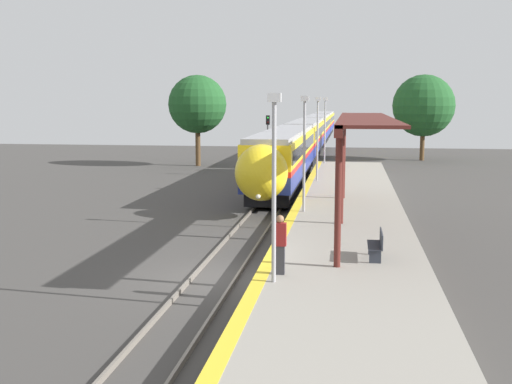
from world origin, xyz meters
name	(u,v)px	position (x,y,z in m)	size (l,w,h in m)	color
ground_plane	(215,279)	(0.00, 0.00, 0.00)	(120.00, 120.00, 0.00)	#423F3D
rail_left	(194,275)	(-0.72, 0.00, 0.07)	(0.08, 90.00, 0.15)	slate
rail_right	(237,277)	(0.72, 0.00, 0.07)	(0.08, 90.00, 0.15)	slate
train	(312,132)	(0.00, 52.83, 2.20)	(2.76, 86.54, 3.85)	black
platform_right	(345,271)	(4.23, 0.00, 0.43)	(5.12, 64.00, 0.88)	gray
platform_bench	(377,244)	(5.22, -0.04, 1.34)	(0.44, 1.48, 0.89)	#2D333D
person_waiting	(280,244)	(2.38, -2.26, 1.76)	(0.36, 0.23, 1.72)	#333338
railway_signal	(268,140)	(-1.91, 28.40, 2.84)	(0.28, 0.28, 4.67)	#59595E
lamppost_near	(274,175)	(2.30, -3.07, 3.82)	(0.36, 0.20, 5.14)	#9E9EA3
lamppost_mid	(304,146)	(2.30, 8.29, 3.82)	(0.36, 0.20, 5.14)	#9E9EA3
lamppost_far	(318,133)	(2.30, 19.66, 3.82)	(0.36, 0.20, 5.14)	#9E9EA3
lamppost_farthest	(325,126)	(2.30, 31.02, 3.82)	(0.36, 0.20, 5.14)	#9E9EA3
station_canopy	(357,124)	(4.56, 5.68, 4.87)	(2.02, 16.74, 4.30)	#511E19
background_tree_left	(197,104)	(-9.09, 35.49, 5.44)	(5.12, 5.12, 8.01)	brown
background_tree_right	(424,106)	(11.22, 43.78, 5.28)	(5.94, 5.94, 8.26)	brown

